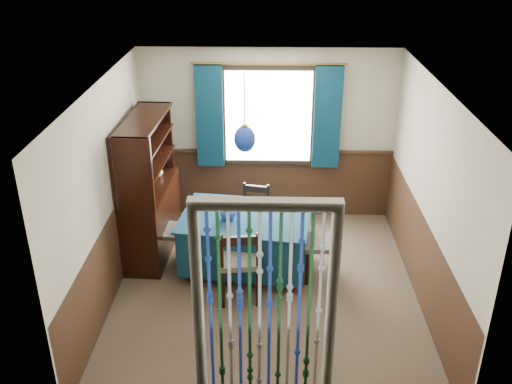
{
  "coord_description": "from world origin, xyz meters",
  "views": [
    {
      "loc": [
        0.03,
        -5.69,
        4.04
      ],
      "look_at": [
        -0.13,
        0.39,
        1.13
      ],
      "focal_mm": 40.0,
      "sensor_mm": 36.0,
      "label": 1
    }
  ],
  "objects_px": {
    "bowl_shelf": "(145,172)",
    "vase_sideboard": "(157,170)",
    "dining_table": "(246,238)",
    "pendant_lamp": "(245,139)",
    "chair_far": "(254,213)",
    "chair_near": "(239,261)",
    "chair_left": "(172,231)",
    "vase_table": "(228,212)",
    "chair_right": "(323,243)",
    "sideboard": "(150,208)"
  },
  "relations": [
    {
      "from": "chair_left",
      "to": "bowl_shelf",
      "type": "height_order",
      "value": "bowl_shelf"
    },
    {
      "from": "chair_near",
      "to": "vase_table",
      "type": "bearing_deg",
      "value": 98.92
    },
    {
      "from": "dining_table",
      "to": "pendant_lamp",
      "type": "relative_size",
      "value": 1.9
    },
    {
      "from": "chair_far",
      "to": "vase_table",
      "type": "distance_m",
      "value": 0.91
    },
    {
      "from": "bowl_shelf",
      "to": "dining_table",
      "type": "bearing_deg",
      "value": -3.69
    },
    {
      "from": "pendant_lamp",
      "to": "bowl_shelf",
      "type": "xyz_separation_m",
      "value": [
        -1.21,
        0.08,
        -0.47
      ]
    },
    {
      "from": "sideboard",
      "to": "pendant_lamp",
      "type": "distance_m",
      "value": 1.75
    },
    {
      "from": "chair_far",
      "to": "vase_table",
      "type": "height_order",
      "value": "vase_table"
    },
    {
      "from": "sideboard",
      "to": "pendant_lamp",
      "type": "bearing_deg",
      "value": -16.16
    },
    {
      "from": "sideboard",
      "to": "vase_sideboard",
      "type": "relative_size",
      "value": 10.97
    },
    {
      "from": "chair_far",
      "to": "pendant_lamp",
      "type": "relative_size",
      "value": 0.92
    },
    {
      "from": "bowl_shelf",
      "to": "vase_sideboard",
      "type": "height_order",
      "value": "bowl_shelf"
    },
    {
      "from": "sideboard",
      "to": "vase_table",
      "type": "distance_m",
      "value": 1.2
    },
    {
      "from": "chair_far",
      "to": "chair_right",
      "type": "height_order",
      "value": "chair_right"
    },
    {
      "from": "dining_table",
      "to": "chair_left",
      "type": "relative_size",
      "value": 2.02
    },
    {
      "from": "pendant_lamp",
      "to": "dining_table",
      "type": "bearing_deg",
      "value": -135.0
    },
    {
      "from": "chair_far",
      "to": "vase_sideboard",
      "type": "xyz_separation_m",
      "value": [
        -1.3,
        0.1,
        0.58
      ]
    },
    {
      "from": "chair_near",
      "to": "bowl_shelf",
      "type": "xyz_separation_m",
      "value": [
        -1.16,
        0.72,
        0.78
      ]
    },
    {
      "from": "chair_far",
      "to": "sideboard",
      "type": "height_order",
      "value": "sideboard"
    },
    {
      "from": "chair_right",
      "to": "vase_sideboard",
      "type": "distance_m",
      "value": 2.41
    },
    {
      "from": "vase_table",
      "to": "chair_far",
      "type": "bearing_deg",
      "value": 68.69
    },
    {
      "from": "bowl_shelf",
      "to": "chair_right",
      "type": "bearing_deg",
      "value": -5.95
    },
    {
      "from": "dining_table",
      "to": "vase_table",
      "type": "bearing_deg",
      "value": -153.14
    },
    {
      "from": "dining_table",
      "to": "vase_sideboard",
      "type": "bearing_deg",
      "value": 154.43
    },
    {
      "from": "dining_table",
      "to": "bowl_shelf",
      "type": "distance_m",
      "value": 1.48
    },
    {
      "from": "chair_near",
      "to": "chair_left",
      "type": "height_order",
      "value": "chair_near"
    },
    {
      "from": "dining_table",
      "to": "vase_table",
      "type": "relative_size",
      "value": 9.02
    },
    {
      "from": "chair_far",
      "to": "chair_right",
      "type": "xyz_separation_m",
      "value": [
        0.86,
        -0.83,
        0.04
      ]
    },
    {
      "from": "sideboard",
      "to": "bowl_shelf",
      "type": "distance_m",
      "value": 0.75
    },
    {
      "from": "chair_right",
      "to": "chair_near",
      "type": "bearing_deg",
      "value": 113.72
    },
    {
      "from": "pendant_lamp",
      "to": "vase_sideboard",
      "type": "relative_size",
      "value": 5.27
    },
    {
      "from": "sideboard",
      "to": "vase_table",
      "type": "height_order",
      "value": "sideboard"
    },
    {
      "from": "chair_left",
      "to": "bowl_shelf",
      "type": "relative_size",
      "value": 4.48
    },
    {
      "from": "sideboard",
      "to": "vase_sideboard",
      "type": "distance_m",
      "value": 0.52
    },
    {
      "from": "dining_table",
      "to": "pendant_lamp",
      "type": "xyz_separation_m",
      "value": [
        0.0,
        0.0,
        1.33
      ]
    },
    {
      "from": "chair_near",
      "to": "vase_sideboard",
      "type": "height_order",
      "value": "vase_sideboard"
    },
    {
      "from": "sideboard",
      "to": "bowl_shelf",
      "type": "relative_size",
      "value": 9.9
    },
    {
      "from": "chair_left",
      "to": "bowl_shelf",
      "type": "bearing_deg",
      "value": -65.62
    },
    {
      "from": "chair_near",
      "to": "chair_far",
      "type": "xyz_separation_m",
      "value": [
        0.13,
        1.32,
        -0.08
      ]
    },
    {
      "from": "dining_table",
      "to": "chair_left",
      "type": "bearing_deg",
      "value": 178.66
    },
    {
      "from": "dining_table",
      "to": "vase_table",
      "type": "xyz_separation_m",
      "value": [
        -0.21,
        -0.07,
        0.41
      ]
    },
    {
      "from": "chair_near",
      "to": "sideboard",
      "type": "relative_size",
      "value": 0.52
    },
    {
      "from": "chair_right",
      "to": "vase_sideboard",
      "type": "xyz_separation_m",
      "value": [
        -2.16,
        0.93,
        0.54
      ]
    },
    {
      "from": "chair_left",
      "to": "bowl_shelf",
      "type": "distance_m",
      "value": 0.89
    },
    {
      "from": "chair_far",
      "to": "chair_left",
      "type": "bearing_deg",
      "value": 37.89
    },
    {
      "from": "chair_near",
      "to": "chair_left",
      "type": "relative_size",
      "value": 1.16
    },
    {
      "from": "sideboard",
      "to": "chair_near",
      "type": "bearing_deg",
      "value": -38.83
    },
    {
      "from": "chair_near",
      "to": "bowl_shelf",
      "type": "height_order",
      "value": "bowl_shelf"
    },
    {
      "from": "chair_far",
      "to": "vase_table",
      "type": "xyz_separation_m",
      "value": [
        -0.29,
        -0.75,
        0.41
      ]
    },
    {
      "from": "chair_far",
      "to": "vase_sideboard",
      "type": "distance_m",
      "value": 1.42
    }
  ]
}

